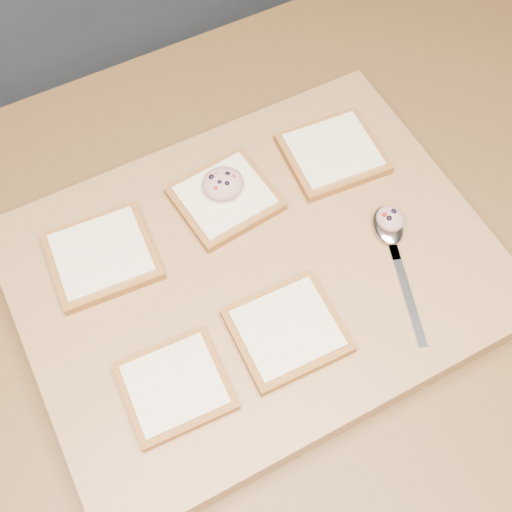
{
  "coord_description": "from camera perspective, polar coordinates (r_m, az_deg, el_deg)",
  "views": [
    {
      "loc": [
        -0.2,
        -0.35,
        1.63
      ],
      "look_at": [
        -0.03,
        -0.03,
        0.97
      ],
      "focal_mm": 45.0,
      "sensor_mm": 36.0,
      "label": 1
    }
  ],
  "objects": [
    {
      "name": "ground",
      "position": [
        1.67,
        0.42,
        -14.8
      ],
      "size": [
        4.0,
        4.0,
        0.0
      ],
      "primitive_type": "plane",
      "color": "#515459",
      "rests_on": "ground"
    },
    {
      "name": "island_counter",
      "position": [
        1.24,
        0.55,
        -9.81
      ],
      "size": [
        2.0,
        0.8,
        0.9
      ],
      "color": "slate",
      "rests_on": "ground"
    },
    {
      "name": "cutting_board",
      "position": [
        0.79,
        -0.0,
        -1.58
      ],
      "size": [
        0.56,
        0.43,
        0.04
      ],
      "primitive_type": "cube",
      "color": "tan",
      "rests_on": "island_counter"
    },
    {
      "name": "bread_far_left",
      "position": [
        0.79,
        -13.53,
        0.03
      ],
      "size": [
        0.13,
        0.12,
        0.02
      ],
      "color": "#9F6329",
      "rests_on": "cutting_board"
    },
    {
      "name": "bread_far_center",
      "position": [
        0.81,
        -2.76,
        5.17
      ],
      "size": [
        0.13,
        0.12,
        0.02
      ],
      "color": "#9F6329",
      "rests_on": "cutting_board"
    },
    {
      "name": "bread_far_right",
      "position": [
        0.86,
        6.83,
        9.08
      ],
      "size": [
        0.13,
        0.12,
        0.02
      ],
      "color": "#9F6329",
      "rests_on": "cutting_board"
    },
    {
      "name": "bread_near_left",
      "position": [
        0.71,
        -7.22,
        -11.41
      ],
      "size": [
        0.12,
        0.11,
        0.02
      ],
      "color": "#9F6329",
      "rests_on": "cutting_board"
    },
    {
      "name": "bread_near_center",
      "position": [
        0.73,
        2.79,
        -6.63
      ],
      "size": [
        0.12,
        0.11,
        0.02
      ],
      "color": "#9F6329",
      "rests_on": "cutting_board"
    },
    {
      "name": "tuna_salad_dollop",
      "position": [
        0.8,
        -2.98,
        6.48
      ],
      "size": [
        0.05,
        0.05,
        0.02
      ],
      "color": "tan",
      "rests_on": "bread_far_center"
    },
    {
      "name": "spoon",
      "position": [
        0.8,
        11.87,
        1.82
      ],
      "size": [
        0.08,
        0.19,
        0.01
      ],
      "color": "silver",
      "rests_on": "cutting_board"
    },
    {
      "name": "spoon_salad",
      "position": [
        0.79,
        11.83,
        3.27
      ],
      "size": [
        0.03,
        0.04,
        0.02
      ],
      "color": "tan",
      "rests_on": "spoon"
    }
  ]
}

